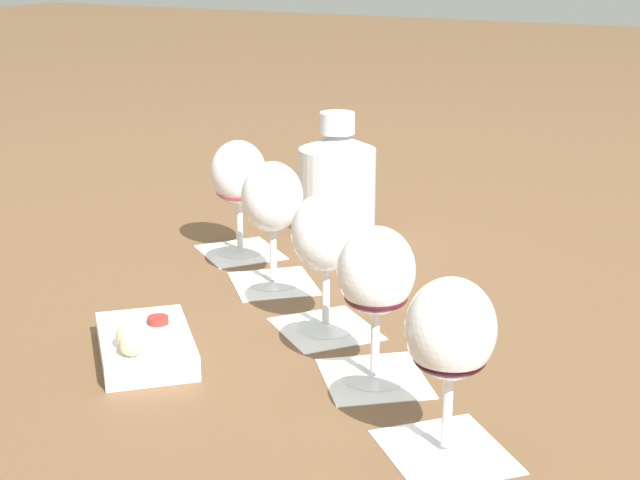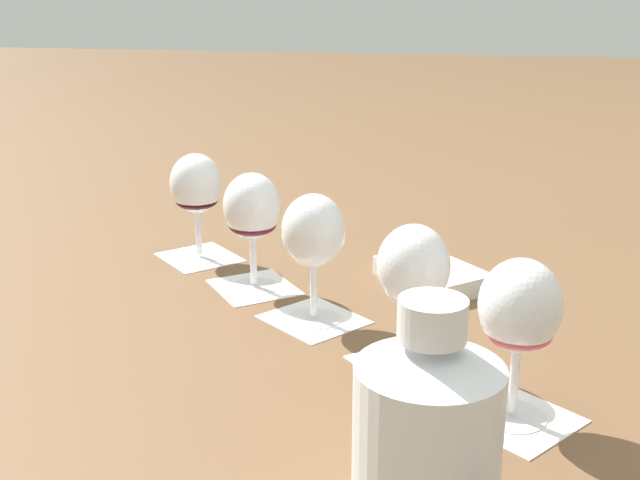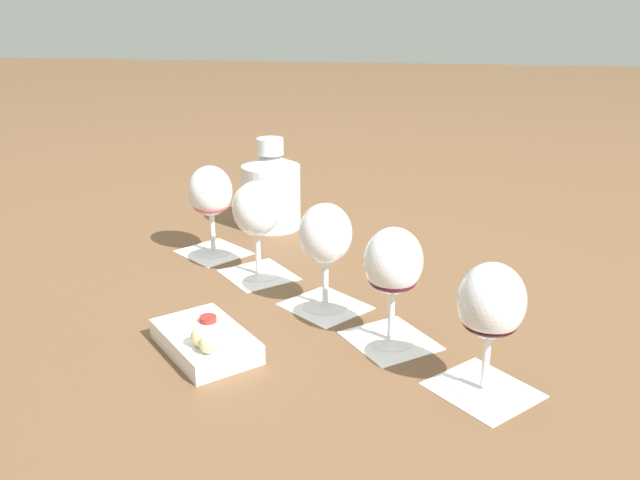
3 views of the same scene
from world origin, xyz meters
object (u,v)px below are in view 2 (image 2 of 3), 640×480
at_px(wine_glass_0, 520,314).
at_px(wine_glass_1, 413,273).
at_px(wine_glass_2, 313,238).
at_px(snack_dish, 431,272).
at_px(wine_glass_4, 196,189).
at_px(ceramic_vase, 428,424).
at_px(wine_glass_3, 252,212).

distance_m(wine_glass_0, wine_glass_1, 0.14).
distance_m(wine_glass_2, snack_dish, 0.23).
bearing_deg(wine_glass_1, snack_dish, -91.49).
height_order(wine_glass_1, wine_glass_4, same).
height_order(wine_glass_0, wine_glass_2, same).
bearing_deg(wine_glass_4, snack_dish, 173.63).
bearing_deg(ceramic_vase, snack_dish, -87.08).
bearing_deg(wine_glass_0, wine_glass_2, -39.22).
xyz_separation_m(wine_glass_2, ceramic_vase, (-0.16, 0.36, -0.03)).
xyz_separation_m(ceramic_vase, snack_dish, (0.03, -0.52, -0.06)).
bearing_deg(wine_glass_4, ceramic_vase, 124.48).
height_order(wine_glass_3, snack_dish, wine_glass_3).
bearing_deg(wine_glass_0, wine_glass_3, -40.38).
bearing_deg(wine_glass_0, wine_glass_4, -40.92).
distance_m(wine_glass_1, snack_dish, 0.28).
bearing_deg(snack_dish, wine_glass_4, -6.37).
xyz_separation_m(wine_glass_0, wine_glass_2, (0.24, -0.19, -0.00)).
relative_size(wine_glass_0, wine_glass_1, 1.00).
xyz_separation_m(wine_glass_1, wine_glass_3, (0.23, -0.20, 0.00)).
distance_m(wine_glass_1, wine_glass_4, 0.46).
bearing_deg(wine_glass_2, wine_glass_1, 141.78).
distance_m(wine_glass_1, wine_glass_3, 0.31).
bearing_deg(wine_glass_1, wine_glass_3, -40.37).
bearing_deg(wine_glass_0, snack_dish, -74.33).
height_order(wine_glass_0, wine_glass_1, same).
height_order(wine_glass_0, wine_glass_3, same).
bearing_deg(wine_glass_0, wine_glass_1, -40.40).
relative_size(wine_glass_0, ceramic_vase, 0.88).
height_order(wine_glass_1, ceramic_vase, ceramic_vase).
bearing_deg(ceramic_vase, wine_glass_3, -59.44).
distance_m(wine_glass_0, wine_glass_2, 0.31).
height_order(wine_glass_4, snack_dish, wine_glass_4).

